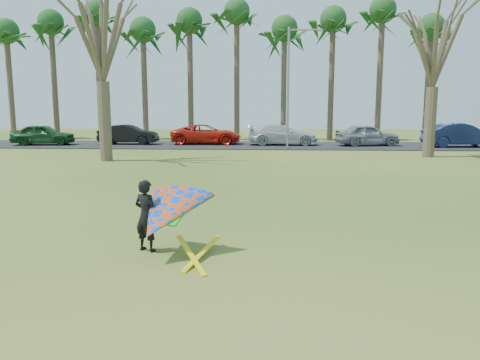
# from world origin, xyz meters

# --- Properties ---
(ground) EXTENTS (100.00, 100.00, 0.00)m
(ground) POSITION_xyz_m (0.00, 0.00, 0.00)
(ground) COLOR #205111
(ground) RESTS_ON ground
(parking_strip) EXTENTS (46.00, 7.00, 0.06)m
(parking_strip) POSITION_xyz_m (0.00, 25.00, 0.03)
(parking_strip) COLOR black
(parking_strip) RESTS_ON ground
(palm_0) EXTENTS (4.84, 4.84, 10.84)m
(palm_0) POSITION_xyz_m (-22.00, 31.00, 9.17)
(palm_0) COLOR #463A2A
(palm_0) RESTS_ON ground
(palm_1) EXTENTS (4.84, 4.84, 11.54)m
(palm_1) POSITION_xyz_m (-18.00, 31.00, 9.85)
(palm_1) COLOR #46362A
(palm_1) RESTS_ON ground
(palm_2) EXTENTS (4.84, 4.84, 12.24)m
(palm_2) POSITION_xyz_m (-14.00, 31.00, 10.52)
(palm_2) COLOR #483B2B
(palm_2) RESTS_ON ground
(palm_3) EXTENTS (4.84, 4.84, 10.84)m
(palm_3) POSITION_xyz_m (-10.00, 31.00, 9.17)
(palm_3) COLOR brown
(palm_3) RESTS_ON ground
(palm_4) EXTENTS (4.84, 4.84, 11.54)m
(palm_4) POSITION_xyz_m (-6.00, 31.00, 9.85)
(palm_4) COLOR #453829
(palm_4) RESTS_ON ground
(palm_5) EXTENTS (4.84, 4.84, 12.24)m
(palm_5) POSITION_xyz_m (-2.00, 31.00, 10.52)
(palm_5) COLOR #4D402E
(palm_5) RESTS_ON ground
(palm_6) EXTENTS (4.84, 4.84, 10.84)m
(palm_6) POSITION_xyz_m (2.00, 31.00, 9.17)
(palm_6) COLOR brown
(palm_6) RESTS_ON ground
(palm_7) EXTENTS (4.84, 4.84, 11.54)m
(palm_7) POSITION_xyz_m (6.00, 31.00, 9.85)
(palm_7) COLOR #47392A
(palm_7) RESTS_ON ground
(palm_8) EXTENTS (4.84, 4.84, 12.24)m
(palm_8) POSITION_xyz_m (10.00, 31.00, 10.52)
(palm_8) COLOR brown
(palm_8) RESTS_ON ground
(palm_9) EXTENTS (4.84, 4.84, 10.84)m
(palm_9) POSITION_xyz_m (14.00, 31.00, 9.17)
(palm_9) COLOR #4D3D2E
(palm_9) RESTS_ON ground
(bare_tree_left) EXTENTS (6.60, 6.60, 9.70)m
(bare_tree_left) POSITION_xyz_m (-8.00, 15.00, 6.92)
(bare_tree_left) COLOR #4F402F
(bare_tree_left) RESTS_ON ground
(bare_tree_right) EXTENTS (6.27, 6.27, 9.21)m
(bare_tree_right) POSITION_xyz_m (10.00, 18.00, 6.57)
(bare_tree_right) COLOR #463A2A
(bare_tree_right) RESTS_ON ground
(streetlight) EXTENTS (2.28, 0.18, 8.00)m
(streetlight) POSITION_xyz_m (2.16, 22.00, 4.46)
(streetlight) COLOR gray
(streetlight) RESTS_ON ground
(car_0) EXTENTS (4.66, 2.37, 1.52)m
(car_0) POSITION_xyz_m (-15.92, 24.10, 0.82)
(car_0) COLOR #1B4420
(car_0) RESTS_ON parking_strip
(car_1) EXTENTS (4.45, 1.65, 1.45)m
(car_1) POSITION_xyz_m (-9.80, 25.09, 0.79)
(car_1) COLOR black
(car_1) RESTS_ON parking_strip
(car_2) EXTENTS (5.45, 2.78, 1.47)m
(car_2) POSITION_xyz_m (-3.99, 25.63, 0.80)
(car_2) COLOR red
(car_2) RESTS_ON parking_strip
(car_3) EXTENTS (5.15, 2.11, 1.49)m
(car_3) POSITION_xyz_m (1.76, 25.08, 0.81)
(car_3) COLOR silver
(car_3) RESTS_ON parking_strip
(car_4) EXTENTS (4.80, 2.64, 1.55)m
(car_4) POSITION_xyz_m (7.91, 24.92, 0.83)
(car_4) COLOR gray
(car_4) RESTS_ON parking_strip
(car_5) EXTENTS (5.18, 2.10, 1.67)m
(car_5) POSITION_xyz_m (14.22, 24.18, 0.90)
(car_5) COLOR #182048
(car_5) RESTS_ON parking_strip
(kite_flyer) EXTENTS (2.13, 2.39, 2.02)m
(kite_flyer) POSITION_xyz_m (-1.35, -0.70, 0.84)
(kite_flyer) COLOR black
(kite_flyer) RESTS_ON ground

